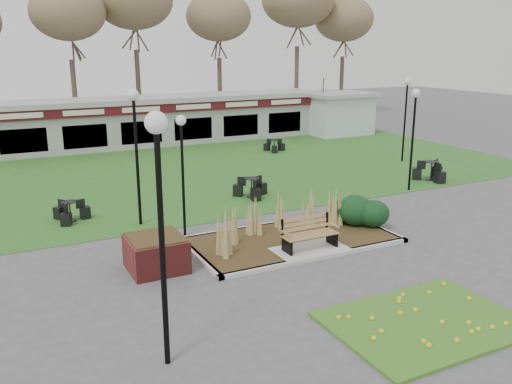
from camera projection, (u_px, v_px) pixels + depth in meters
name	position (u px, v px, depth m)	size (l,w,h in m)	color
ground	(312.00, 254.00, 15.89)	(100.00, 100.00, 0.00)	#515154
lawn	(179.00, 171.00, 26.23)	(34.00, 16.00, 0.02)	#296720
flower_bed	(425.00, 321.00, 11.91)	(4.20, 3.00, 0.16)	#24671D
planting_bed	(324.00, 223.00, 17.51)	(6.75, 3.40, 1.27)	#342614
park_bench	(308.00, 233.00, 15.95)	(1.70, 0.66, 0.93)	#A77A4B
brick_planter	(156.00, 253.00, 14.72)	(1.50, 1.50, 0.95)	maroon
food_pavilion	(135.00, 121.00, 32.70)	(24.60, 3.40, 2.90)	#99999B
service_hut	(338.00, 113.00, 36.88)	(4.40, 3.40, 2.83)	silver
tree_backdrop	(100.00, 9.00, 37.82)	(47.24, 5.24, 10.36)	#47382B
lamp_post_near_left	(159.00, 186.00, 9.54)	(0.40, 0.40, 4.86)	black
lamp_post_near_right	(414.00, 117.00, 22.07)	(0.35, 0.35, 4.23)	black
lamp_post_mid_left	(135.00, 127.00, 17.63)	(0.38, 0.38, 4.58)	black
lamp_post_mid_right	(182.00, 149.00, 16.68)	(0.32, 0.32, 3.89)	black
lamp_post_far_right	(406.00, 101.00, 27.69)	(0.36, 0.36, 4.32)	black
bistro_set_a	(70.00, 214.00, 18.80)	(1.21, 1.31, 0.70)	black
bistro_set_b	(252.00, 191.00, 21.77)	(1.44, 1.38, 0.78)	black
bistro_set_c	(431.00, 174.00, 24.49)	(1.59, 1.48, 0.85)	black
bistro_set_d	(274.00, 147.00, 31.09)	(1.12, 1.26, 0.67)	black
patio_umbrella	(323.00, 110.00, 36.25)	(2.84, 2.86, 2.74)	black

